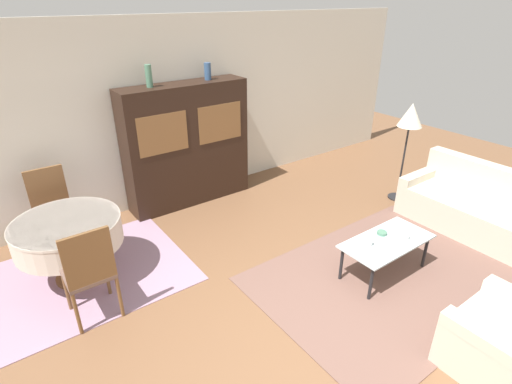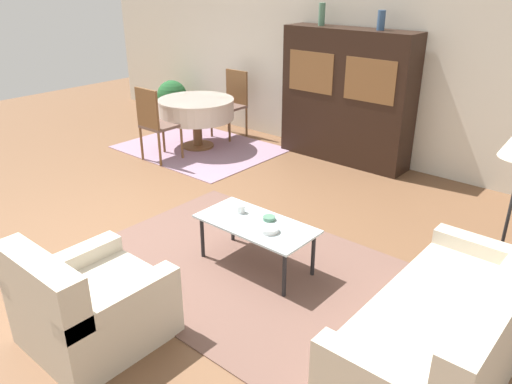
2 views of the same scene
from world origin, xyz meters
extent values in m
plane|color=brown|center=(0.00, 0.00, 0.00)|extent=(14.00, 14.00, 0.00)
cube|color=beige|center=(0.00, 3.63, 1.35)|extent=(10.00, 0.06, 2.70)
cube|color=brown|center=(1.25, 0.27, 0.01)|extent=(2.99, 2.10, 0.01)
cube|color=gray|center=(-1.56, 2.33, 0.01)|extent=(2.25, 1.76, 0.01)
cube|color=beige|center=(3.04, 0.24, 0.22)|extent=(0.88, 1.91, 0.45)
cube|color=beige|center=(3.37, 0.24, 0.66)|extent=(0.20, 1.91, 0.42)
cube|color=beige|center=(3.04, -0.64, 0.51)|extent=(0.88, 0.16, 0.12)
cube|color=beige|center=(3.04, 1.12, 0.51)|extent=(0.88, 0.16, 0.12)
cube|color=beige|center=(1.01, -1.13, 0.22)|extent=(0.86, 0.91, 0.44)
cube|color=beige|center=(1.01, -1.49, 0.64)|extent=(0.86, 0.20, 0.40)
cube|color=beige|center=(0.66, -1.13, 0.50)|extent=(0.16, 0.91, 0.12)
cube|color=beige|center=(1.36, -1.13, 0.50)|extent=(0.16, 0.91, 0.12)
cylinder|color=black|center=(0.78, 0.15, 0.22)|extent=(0.04, 0.04, 0.42)
cylinder|color=black|center=(1.75, 0.15, 0.22)|extent=(0.04, 0.04, 0.42)
cylinder|color=black|center=(0.78, 0.57, 0.22)|extent=(0.04, 0.04, 0.42)
cylinder|color=black|center=(1.75, 0.57, 0.22)|extent=(0.04, 0.04, 0.42)
cube|color=silver|center=(1.26, 0.36, 0.44)|extent=(1.09, 0.54, 0.02)
cube|color=black|center=(0.35, 3.35, 0.91)|extent=(1.88, 0.45, 1.82)
cube|color=brown|center=(-0.10, 3.12, 1.23)|extent=(0.72, 0.01, 0.55)
cube|color=brown|center=(0.80, 3.12, 1.23)|extent=(0.72, 0.01, 0.55)
cylinder|color=brown|center=(-1.63, 2.36, 0.03)|extent=(0.48, 0.48, 0.03)
cylinder|color=brown|center=(-1.63, 2.36, 0.23)|extent=(0.14, 0.14, 0.44)
cylinder|color=beige|center=(-1.63, 2.36, 0.60)|extent=(1.12, 1.12, 0.30)
cylinder|color=beige|center=(-1.63, 2.36, 0.74)|extent=(1.13, 1.13, 0.03)
cylinder|color=brown|center=(-1.83, 1.86, 0.25)|extent=(0.04, 0.04, 0.47)
cylinder|color=brown|center=(-1.42, 1.86, 0.25)|extent=(0.04, 0.04, 0.47)
cylinder|color=brown|center=(-1.83, 1.46, 0.25)|extent=(0.04, 0.04, 0.47)
cylinder|color=brown|center=(-1.42, 1.46, 0.25)|extent=(0.04, 0.04, 0.47)
cube|color=brown|center=(-1.63, 1.66, 0.50)|extent=(0.44, 0.44, 0.04)
cube|color=brown|center=(-1.63, 1.46, 0.79)|extent=(0.44, 0.04, 0.53)
cylinder|color=brown|center=(-1.42, 2.86, 0.25)|extent=(0.04, 0.04, 0.47)
cylinder|color=brown|center=(-1.83, 2.86, 0.25)|extent=(0.04, 0.04, 0.47)
cylinder|color=brown|center=(-1.42, 3.27, 0.25)|extent=(0.04, 0.04, 0.47)
cylinder|color=brown|center=(-1.83, 3.27, 0.25)|extent=(0.04, 0.04, 0.47)
cube|color=brown|center=(-1.63, 3.06, 0.50)|extent=(0.44, 0.44, 0.04)
cube|color=brown|center=(-1.63, 3.26, 0.79)|extent=(0.44, 0.04, 0.53)
cylinder|color=black|center=(3.04, 1.46, 0.01)|extent=(0.28, 0.28, 0.02)
cylinder|color=black|center=(3.04, 1.46, 0.62)|extent=(0.03, 0.03, 1.18)
cylinder|color=white|center=(1.03, 0.42, 0.49)|extent=(0.08, 0.08, 0.08)
cylinder|color=white|center=(1.46, 0.31, 0.47)|extent=(0.16, 0.16, 0.04)
cylinder|color=#4C7A60|center=(1.32, 0.48, 0.47)|extent=(0.11, 0.11, 0.03)
cylinder|color=#4C7A60|center=(-0.12, 3.35, 1.96)|extent=(0.09, 0.09, 0.29)
cylinder|color=#33517A|center=(0.76, 3.35, 1.94)|extent=(0.10, 0.10, 0.24)
cylinder|color=beige|center=(-3.07, 3.12, 0.12)|extent=(0.30, 0.30, 0.24)
sphere|color=#235B2D|center=(-3.07, 3.12, 0.46)|extent=(0.53, 0.53, 0.53)
camera|label=1|loc=(-2.14, -1.82, 2.92)|focal=28.00mm
camera|label=2|loc=(3.83, -2.64, 2.51)|focal=35.00mm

